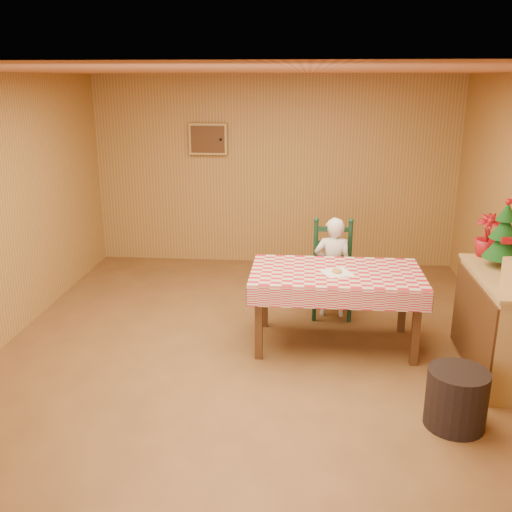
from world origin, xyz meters
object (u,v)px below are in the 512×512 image
Objects in this scene: seated_child at (333,267)px; christmas_tree at (504,236)px; ladder_chair at (332,271)px; shelf_unit at (501,325)px; dining_table at (336,279)px; storage_bin at (456,398)px.

christmas_tree is at bearing 147.11° from seated_child.
ladder_chair is 0.87× the size of shelf_unit.
shelf_unit is (1.44, -0.45, -0.22)m from dining_table.
dining_table is 2.67× the size of christmas_tree.
storage_bin is (0.86, -1.33, -0.46)m from dining_table.
shelf_unit is at bearing -40.83° from ladder_chair.
seated_child is at bearing 140.49° from shelf_unit.
shelf_unit is 0.79m from christmas_tree.
ladder_chair is 0.96× the size of seated_child.
seated_child is at bearing -90.00° from ladder_chair.
seated_child is 2.26m from storage_bin.
dining_table is 1.65m from storage_bin.
ladder_chair is (0.00, 0.79, -0.18)m from dining_table.
seated_child is at bearing 147.11° from christmas_tree.
dining_table is 1.55m from christmas_tree.
seated_child is 1.81× the size of christmas_tree.
dining_table is 3.62× the size of storage_bin.
storage_bin is at bearing -123.25° from shelf_unit.
shelf_unit reaches higher than storage_bin.
dining_table is 0.81m from ladder_chair.
christmas_tree reaches higher than dining_table.
seated_child is (-0.00, 0.73, -0.13)m from dining_table.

